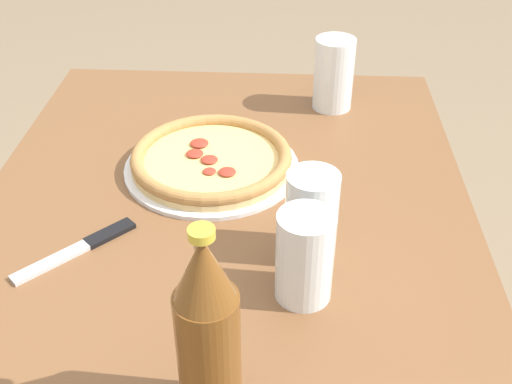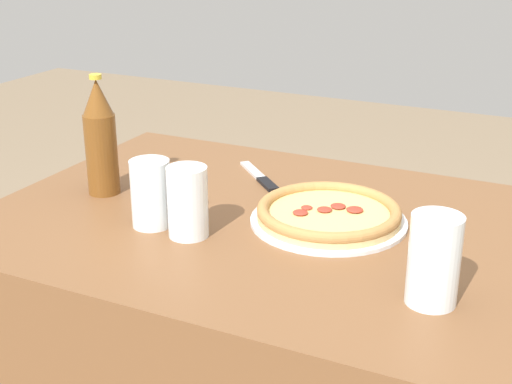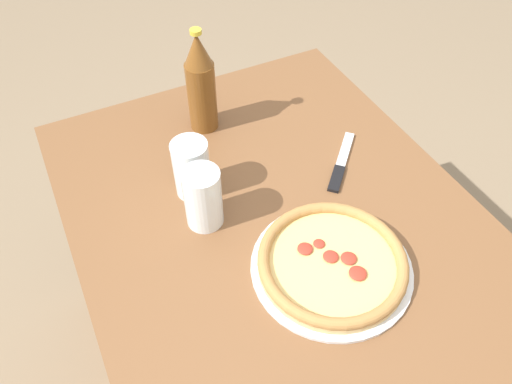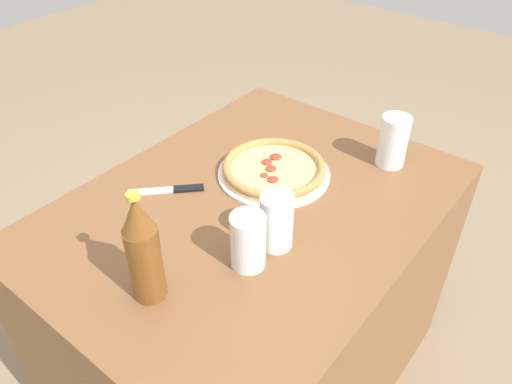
# 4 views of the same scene
# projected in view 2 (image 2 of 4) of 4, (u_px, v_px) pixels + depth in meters

# --- Properties ---
(table) EXTENTS (1.11, 0.83, 0.76)m
(table) POSITION_uv_depth(u_px,v_px,m) (259.00, 373.00, 1.60)
(table) COLOR brown
(table) RESTS_ON ground_plane
(pizza_margherita) EXTENTS (0.32, 0.32, 0.04)m
(pizza_margherita) POSITION_uv_depth(u_px,v_px,m) (329.00, 214.00, 1.43)
(pizza_margherita) COLOR silver
(pizza_margherita) RESTS_ON table
(glass_cola) EXTENTS (0.08, 0.08, 0.14)m
(glass_cola) POSITION_uv_depth(u_px,v_px,m) (151.00, 197.00, 1.40)
(glass_cola) COLOR white
(glass_cola) RESTS_ON table
(glass_mango_juice) EXTENTS (0.08, 0.08, 0.15)m
(glass_mango_juice) POSITION_uv_depth(u_px,v_px,m) (434.00, 264.00, 1.11)
(glass_mango_juice) COLOR white
(glass_mango_juice) RESTS_ON table
(glass_water) EXTENTS (0.08, 0.08, 0.14)m
(glass_water) POSITION_uv_depth(u_px,v_px,m) (188.00, 206.00, 1.35)
(glass_water) COLOR white
(glass_water) RESTS_ON table
(beer_bottle) EXTENTS (0.07, 0.07, 0.27)m
(beer_bottle) POSITION_uv_depth(u_px,v_px,m) (100.00, 138.00, 1.54)
(beer_bottle) COLOR brown
(beer_bottle) RESTS_ON table
(knife) EXTENTS (0.16, 0.16, 0.01)m
(knife) POSITION_uv_depth(u_px,v_px,m) (260.00, 177.00, 1.67)
(knife) COLOR black
(knife) RESTS_ON table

